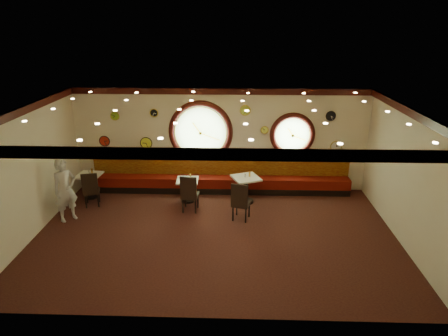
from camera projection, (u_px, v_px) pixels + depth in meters
floor at (215, 235)px, 10.04m from camera, size 9.00×6.00×0.00m
ceiling at (214, 109)px, 8.93m from camera, size 9.00×6.00×0.02m
wall_back at (220, 140)px, 12.29m from camera, size 9.00×0.02×3.20m
wall_front at (205, 241)px, 6.67m from camera, size 9.00×0.02×3.20m
wall_left at (29, 173)px, 9.63m from camera, size 0.02×6.00×3.20m
wall_right at (407, 178)px, 9.34m from camera, size 0.02×6.00×3.20m
molding_back at (220, 91)px, 11.72m from camera, size 9.00×0.10×0.18m
molding_front at (204, 154)px, 6.19m from camera, size 9.00×0.10×0.18m
molding_left at (20, 112)px, 9.10m from camera, size 0.10×6.00×0.18m
molding_right at (415, 115)px, 8.82m from camera, size 0.10×6.00×0.18m
banquette_base at (220, 189)px, 12.55m from camera, size 8.00×0.55×0.20m
banquette_seat at (220, 181)px, 12.46m from camera, size 8.00×0.55×0.30m
banquette_back at (220, 167)px, 12.53m from camera, size 8.00×0.10×0.55m
porthole_left_glass at (201, 132)px, 12.22m from camera, size 1.66×0.02×1.66m
porthole_left_frame at (201, 132)px, 12.21m from camera, size 1.98×0.18×1.98m
porthole_left_ring at (201, 133)px, 12.18m from camera, size 1.61×0.03×1.61m
porthole_right_glass at (292, 135)px, 12.15m from camera, size 1.10×0.02×1.10m
porthole_right_frame at (292, 135)px, 12.14m from camera, size 1.38×0.18×1.38m
porthole_right_ring at (292, 135)px, 12.11m from camera, size 1.09×0.03×1.09m
wall_clock_0 at (336, 146)px, 12.20m from camera, size 0.34×0.03×0.34m
wall_clock_1 at (331, 116)px, 11.87m from camera, size 0.28×0.03×0.28m
wall_clock_2 at (248, 153)px, 12.37m from camera, size 0.24×0.03×0.24m
wall_clock_3 at (154, 113)px, 12.03m from camera, size 0.24×0.03×0.24m
wall_clock_4 at (160, 152)px, 12.46m from camera, size 0.20×0.03×0.20m
wall_clock_5 at (245, 110)px, 11.90m from camera, size 0.30×0.03×0.30m
wall_clock_6 at (146, 143)px, 12.37m from camera, size 0.36×0.03×0.36m
wall_clock_7 at (105, 141)px, 12.39m from camera, size 0.32×0.03×0.32m
wall_clock_8 at (265, 130)px, 12.09m from camera, size 0.22×0.03×0.22m
wall_clock_9 at (115, 116)px, 12.10m from camera, size 0.26×0.03×0.26m
table_a at (90, 183)px, 12.02m from camera, size 0.74×0.74×0.74m
table_b at (188, 188)px, 11.76m from camera, size 0.65×0.65×0.69m
table_c at (246, 186)px, 11.67m from camera, size 0.95×0.95×0.80m
chair_a at (91, 187)px, 11.37m from camera, size 0.54×0.54×0.65m
chair_b at (189, 191)px, 11.03m from camera, size 0.50×0.50×0.68m
chair_c at (240, 199)px, 10.55m from camera, size 0.56×0.56×0.67m
condiment_a_salt at (89, 172)px, 11.99m from camera, size 0.03×0.03×0.09m
condiment_b_salt at (187, 177)px, 11.70m from camera, size 0.04×0.04×0.11m
condiment_c_salt at (245, 176)px, 11.55m from camera, size 0.03×0.03×0.09m
condiment_a_pepper at (90, 174)px, 11.86m from camera, size 0.03×0.03×0.09m
condiment_b_pepper at (187, 178)px, 11.68m from camera, size 0.04×0.04×0.11m
condiment_c_pepper at (245, 176)px, 11.54m from camera, size 0.03×0.03×0.09m
condiment_a_bottle at (92, 171)px, 11.94m from camera, size 0.05×0.05×0.17m
condiment_b_bottle at (191, 176)px, 11.74m from camera, size 0.04×0.04×0.14m
condiment_c_bottle at (250, 174)px, 11.58m from camera, size 0.05×0.05×0.16m
waiter at (65, 190)px, 10.52m from camera, size 0.73×0.74×1.72m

